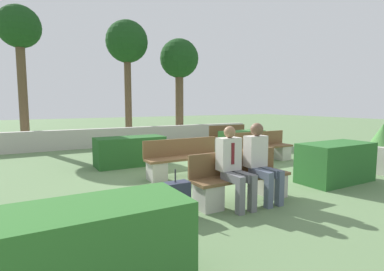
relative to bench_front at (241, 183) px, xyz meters
name	(u,v)px	position (x,y,z in m)	size (l,w,h in m)	color
ground_plane	(209,174)	(0.59, 1.95, -0.33)	(60.00, 60.00, 0.00)	#607F51
perimeter_wall	(131,136)	(0.59, 7.78, 0.03)	(11.30, 0.30, 0.73)	#B7B2A8
bench_front	(241,183)	(0.00, 0.00, 0.00)	(1.86, 0.49, 0.86)	brown
bench_left_side	(185,162)	(0.02, 2.09, 0.00)	(1.91, 0.48, 0.86)	brown
bench_right_side	(262,150)	(2.78, 2.52, 0.01)	(2.03, 0.48, 0.86)	brown
bench_back	(230,139)	(3.62, 5.14, -0.01)	(1.65, 0.49, 0.86)	brown
person_seated_man	(233,163)	(-0.28, -0.14, 0.40)	(0.38, 0.64, 1.32)	slate
person_seated_woman	(260,158)	(0.30, -0.14, 0.42)	(0.38, 0.64, 1.36)	#515B70
hedge_block_near_left	(83,255)	(-2.85, -1.43, 0.09)	(1.81, 0.76, 0.85)	#33702D
hedge_block_near_right	(242,141)	(3.46, 4.26, 0.03)	(1.62, 0.63, 0.74)	#3D7A38
hedge_block_mid_left	(336,162)	(2.61, 0.03, 0.09)	(1.68, 0.81, 0.85)	#286028
hedge_block_mid_right	(130,151)	(-0.71, 3.90, 0.06)	(1.84, 0.77, 0.78)	#235623
planter_corner_left	(382,152)	(4.50, 0.09, 0.15)	(0.92, 0.92, 1.19)	#B7B2A8
suitcase	(175,199)	(-1.29, -0.05, -0.07)	(0.42, 0.22, 0.72)	#282D42
tree_leftmost	(19,33)	(-3.17, 9.06, 3.93)	(1.55, 1.55, 5.28)	brown
tree_center_left	(127,44)	(1.08, 9.62, 4.02)	(1.90, 1.90, 5.44)	brown
tree_center_right	(179,62)	(3.51, 9.16, 3.36)	(1.86, 1.86, 4.79)	brown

